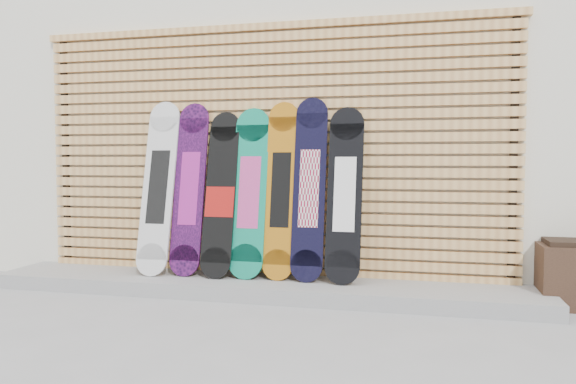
# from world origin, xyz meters

# --- Properties ---
(ground) EXTENTS (80.00, 80.00, 0.00)m
(ground) POSITION_xyz_m (0.00, 0.00, 0.00)
(ground) COLOR gray
(ground) RESTS_ON ground
(building) EXTENTS (12.00, 5.00, 3.60)m
(building) POSITION_xyz_m (0.50, 3.50, 1.80)
(building) COLOR silver
(building) RESTS_ON ground
(concrete_step) EXTENTS (4.60, 0.70, 0.12)m
(concrete_step) POSITION_xyz_m (-0.15, 0.68, 0.06)
(concrete_step) COLOR gray
(concrete_step) RESTS_ON ground
(slat_wall) EXTENTS (4.26, 0.08, 2.29)m
(slat_wall) POSITION_xyz_m (-0.15, 0.97, 1.21)
(slat_wall) COLOR tan
(slat_wall) RESTS_ON ground
(snowboard_0) EXTENTS (0.29, 0.38, 1.52)m
(snowboard_0) POSITION_xyz_m (-1.09, 0.76, 0.88)
(snowboard_0) COLOR silver
(snowboard_0) RESTS_ON concrete_step
(snowboard_1) EXTENTS (0.27, 0.32, 1.50)m
(snowboard_1) POSITION_xyz_m (-0.81, 0.79, 0.87)
(snowboard_1) COLOR black
(snowboard_1) RESTS_ON concrete_step
(snowboard_2) EXTENTS (0.27, 0.35, 1.42)m
(snowboard_2) POSITION_xyz_m (-0.51, 0.77, 0.82)
(snowboard_2) COLOR black
(snowboard_2) RESTS_ON concrete_step
(snowboard_3) EXTENTS (0.30, 0.31, 1.45)m
(snowboard_3) POSITION_xyz_m (-0.26, 0.79, 0.84)
(snowboard_3) COLOR #0D7E60
(snowboard_3) RESTS_ON concrete_step
(snowboard_4) EXTENTS (0.26, 0.29, 1.49)m
(snowboard_4) POSITION_xyz_m (0.01, 0.80, 0.86)
(snowboard_4) COLOR #A86512
(snowboard_4) RESTS_ON concrete_step
(snowboard_5) EXTENTS (0.27, 0.31, 1.52)m
(snowboard_5) POSITION_xyz_m (0.26, 0.79, 0.88)
(snowboard_5) COLOR black
(snowboard_5) RESTS_ON concrete_step
(snowboard_6) EXTENTS (0.28, 0.33, 1.44)m
(snowboard_6) POSITION_xyz_m (0.56, 0.78, 0.84)
(snowboard_6) COLOR black
(snowboard_6) RESTS_ON concrete_step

